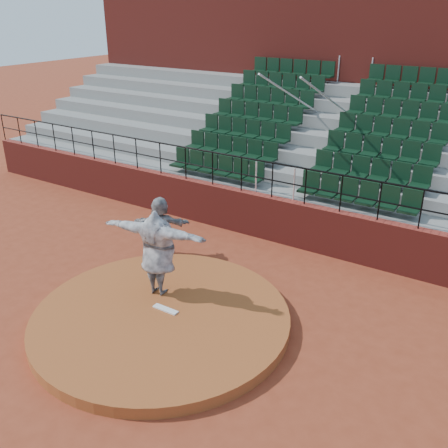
{
  "coord_description": "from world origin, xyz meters",
  "views": [
    {
      "loc": [
        5.95,
        -6.83,
        6.31
      ],
      "look_at": [
        0.0,
        2.5,
        1.4
      ],
      "focal_mm": 40.0,
      "sensor_mm": 36.0,
      "label": 1
    }
  ],
  "objects": [
    {
      "name": "seating_deck",
      "position": [
        0.0,
        8.65,
        1.44
      ],
      "size": [
        24.0,
        5.97,
        4.63
      ],
      "color": "gray",
      "rests_on": "ground"
    },
    {
      "name": "boundary_wall",
      "position": [
        0.0,
        5.0,
        0.65
      ],
      "size": [
        24.0,
        0.3,
        1.3
      ],
      "primitive_type": "cube",
      "color": "maroon",
      "rests_on": "ground"
    },
    {
      "name": "pitcher",
      "position": [
        -0.58,
        0.66,
        1.26
      ],
      "size": [
        2.56,
        1.04,
        2.03
      ],
      "primitive_type": "imported",
      "rotation": [
        0.0,
        0.0,
        3.29
      ],
      "color": "black",
      "rests_on": "pitchers_mound"
    },
    {
      "name": "pitching_rubber",
      "position": [
        0.0,
        0.15,
        0.27
      ],
      "size": [
        0.6,
        0.15,
        0.03
      ],
      "primitive_type": "cube",
      "color": "white",
      "rests_on": "pitchers_mound"
    },
    {
      "name": "ground",
      "position": [
        0.0,
        0.0,
        0.0
      ],
      "size": [
        90.0,
        90.0,
        0.0
      ],
      "primitive_type": "plane",
      "color": "brown",
      "rests_on": "ground"
    },
    {
      "name": "pitchers_mound",
      "position": [
        0.0,
        0.0,
        0.12
      ],
      "size": [
        5.5,
        5.5,
        0.25
      ],
      "primitive_type": "cylinder",
      "color": "#9F4E23",
      "rests_on": "ground"
    },
    {
      "name": "press_box_facade",
      "position": [
        0.0,
        12.6,
        3.55
      ],
      "size": [
        24.0,
        3.0,
        7.1
      ],
      "primitive_type": "cube",
      "color": "maroon",
      "rests_on": "ground"
    },
    {
      "name": "wall_railing",
      "position": [
        0.0,
        5.0,
        2.03
      ],
      "size": [
        24.04,
        0.05,
        1.03
      ],
      "color": "black",
      "rests_on": "boundary_wall"
    },
    {
      "name": "fielder",
      "position": [
        -2.05,
        2.55,
        0.83
      ],
      "size": [
        1.57,
        1.19,
        1.65
      ],
      "primitive_type": "imported",
      "rotation": [
        0.0,
        0.0,
        3.66
      ],
      "color": "black",
      "rests_on": "ground"
    }
  ]
}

